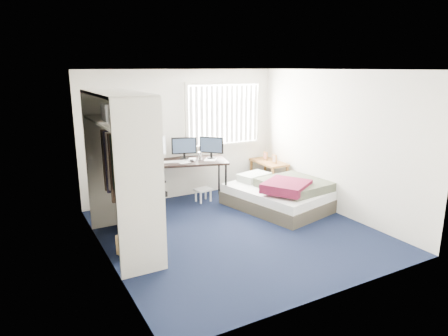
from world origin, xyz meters
TOP-DOWN VIEW (x-y plane):
  - ground at (0.00, 0.00)m, footprint 4.20×4.20m
  - room_shell at (0.00, 0.00)m, footprint 4.20×4.20m
  - window_assembly at (0.90, 2.04)m, footprint 1.72×0.09m
  - closet at (-1.67, 0.27)m, footprint 0.64×1.84m
  - desk at (-0.16, 1.75)m, footprint 1.82×1.23m
  - office_chair at (-1.05, 1.25)m, footprint 0.66×0.66m
  - footstool at (0.18, 1.57)m, footprint 0.35×0.30m
  - nightstand at (1.75, 1.62)m, footprint 0.46×0.90m
  - bed at (1.27, 0.56)m, footprint 1.71×2.05m
  - pine_box at (-1.65, 0.05)m, footprint 0.47×0.42m

SIDE VIEW (x-z plane):
  - ground at x=0.00m, z-range 0.00..0.00m
  - pine_box at x=-1.65m, z-range 0.00..0.29m
  - footstool at x=0.18m, z-range 0.07..0.33m
  - bed at x=1.27m, z-range -0.04..0.56m
  - office_chair at x=-1.05m, z-range -0.13..1.01m
  - nightstand at x=1.75m, z-range 0.15..0.94m
  - desk at x=-0.16m, z-range 0.20..1.48m
  - closet at x=-1.67m, z-range 0.24..2.46m
  - room_shell at x=0.00m, z-range -0.59..3.61m
  - window_assembly at x=0.90m, z-range 0.94..2.26m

